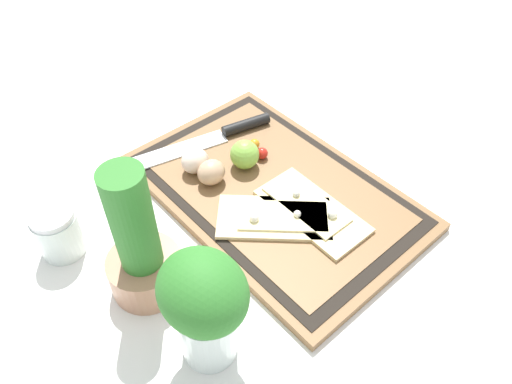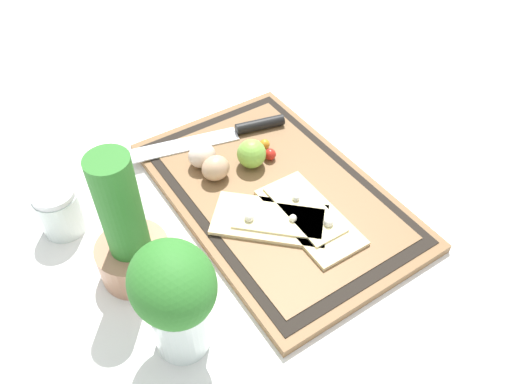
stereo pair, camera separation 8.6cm
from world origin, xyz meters
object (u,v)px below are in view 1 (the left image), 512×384
object	(u,v)px
lime	(243,155)
pizza_slice_near	(311,209)
herb_glass	(204,304)
cherry_tomato_yellow	(254,144)
herb_pot	(141,252)
egg_brown	(211,172)
sauce_jar	(59,234)
pizza_slice_far	(276,217)
cherry_tomato_red	(262,153)
knife	(221,134)
egg_pink	(195,161)

from	to	relation	value
lime	pizza_slice_near	bearing A→B (deg)	-175.41
herb_glass	cherry_tomato_yellow	bearing A→B (deg)	-50.07
cherry_tomato_yellow	herb_pot	distance (m)	0.35
egg_brown	sauce_jar	distance (m)	0.27
lime	herb_glass	xyz separation A→B (m)	(-0.24, 0.27, 0.07)
pizza_slice_far	lime	world-z (taller)	lime
cherry_tomato_yellow	sauce_jar	size ratio (longest dim) A/B	0.23
pizza_slice_far	herb_pot	size ratio (longest dim) A/B	0.86
cherry_tomato_red	herb_glass	xyz separation A→B (m)	(-0.23, 0.31, 0.08)
herb_pot	sauce_jar	bearing A→B (deg)	23.44
knife	cherry_tomato_yellow	xyz separation A→B (m)	(-0.07, -0.03, 0.00)
pizza_slice_near	egg_pink	xyz separation A→B (m)	(0.21, 0.09, 0.02)
lime	herb_pot	size ratio (longest dim) A/B	0.23
egg_pink	herb_pot	xyz separation A→B (m)	(-0.14, 0.20, 0.04)
pizza_slice_far	cherry_tomato_yellow	distance (m)	0.19
herb_glass	lime	bearing A→B (deg)	-47.99
egg_brown	herb_glass	distance (m)	0.32
knife	cherry_tomato_yellow	world-z (taller)	knife
lime	sauce_jar	bearing A→B (deg)	80.07
herb_pot	sauce_jar	xyz separation A→B (m)	(0.15, 0.07, -0.05)
egg_brown	cherry_tomato_yellow	world-z (taller)	egg_brown
pizza_slice_far	sauce_jar	xyz separation A→B (m)	(0.20, 0.29, 0.01)
sauce_jar	egg_brown	bearing A→B (deg)	-101.01
cherry_tomato_red	sauce_jar	world-z (taller)	sauce_jar
egg_brown	knife	bearing A→B (deg)	-46.01
sauce_jar	herb_glass	world-z (taller)	herb_glass
egg_pink	herb_pot	world-z (taller)	herb_pot
cherry_tomato_yellow	sauce_jar	bearing A→B (deg)	85.07
lime	herb_glass	world-z (taller)	herb_glass
knife	cherry_tomato_red	size ratio (longest dim) A/B	14.25
herb_glass	egg_pink	bearing A→B (deg)	-33.70
lime	herb_glass	bearing A→B (deg)	132.01
herb_pot	lime	bearing A→B (deg)	-71.23
pizza_slice_near	sauce_jar	xyz separation A→B (m)	(0.22, 0.35, 0.01)
pizza_slice_near	cherry_tomato_yellow	bearing A→B (deg)	-11.29
pizza_slice_near	pizza_slice_far	xyz separation A→B (m)	(0.03, 0.06, 0.00)
herb_glass	pizza_slice_far	bearing A→B (deg)	-65.20
cherry_tomato_yellow	pizza_slice_far	bearing A→B (deg)	149.64
knife	herb_glass	distance (m)	0.45
lime	cherry_tomato_red	distance (m)	0.05
egg_brown	egg_pink	world-z (taller)	same
cherry_tomato_yellow	sauce_jar	distance (m)	0.39
cherry_tomato_yellow	herb_pot	bearing A→B (deg)	110.07
cherry_tomato_red	herb_pot	world-z (taller)	herb_pot
lime	herb_pot	distance (m)	0.29
cherry_tomato_yellow	pizza_slice_near	bearing A→B (deg)	168.71
pizza_slice_near	sauce_jar	size ratio (longest dim) A/B	2.31
herb_pot	herb_glass	bearing A→B (deg)	-177.86
herb_glass	pizza_slice_near	bearing A→B (deg)	-74.74
pizza_slice_near	egg_brown	bearing A→B (deg)	25.68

